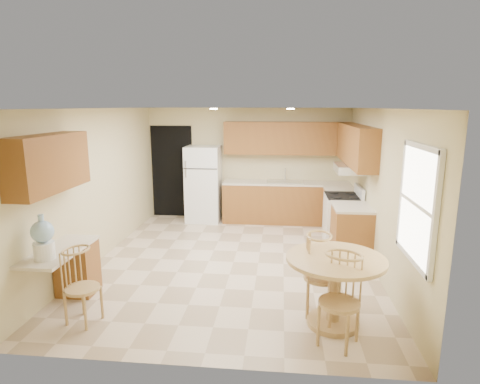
# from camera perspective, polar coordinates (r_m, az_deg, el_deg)

# --- Properties ---
(floor) EXTENTS (5.50, 5.50, 0.00)m
(floor) POSITION_cam_1_polar(r_m,az_deg,el_deg) (6.75, -0.94, -9.92)
(floor) COLOR #C8AF91
(floor) RESTS_ON ground
(ceiling) EXTENTS (4.50, 5.50, 0.02)m
(ceiling) POSITION_cam_1_polar(r_m,az_deg,el_deg) (6.26, -1.02, 11.81)
(ceiling) COLOR white
(ceiling) RESTS_ON wall_back
(wall_back) EXTENTS (4.50, 0.02, 2.50)m
(wall_back) POSITION_cam_1_polar(r_m,az_deg,el_deg) (9.09, 1.09, 4.00)
(wall_back) COLOR #C7B786
(wall_back) RESTS_ON floor
(wall_front) EXTENTS (4.50, 0.02, 2.50)m
(wall_front) POSITION_cam_1_polar(r_m,az_deg,el_deg) (3.77, -5.99, -7.87)
(wall_front) COLOR #C7B786
(wall_front) RESTS_ON floor
(wall_left) EXTENTS (0.02, 5.50, 2.50)m
(wall_left) POSITION_cam_1_polar(r_m,az_deg,el_deg) (7.02, -19.54, 0.87)
(wall_left) COLOR #C7B786
(wall_left) RESTS_ON floor
(wall_right) EXTENTS (0.02, 5.50, 2.50)m
(wall_right) POSITION_cam_1_polar(r_m,az_deg,el_deg) (6.52, 19.06, 0.09)
(wall_right) COLOR #C7B786
(wall_right) RESTS_ON floor
(doorway) EXTENTS (0.90, 0.02, 2.10)m
(doorway) POSITION_cam_1_polar(r_m,az_deg,el_deg) (9.41, -9.62, 2.88)
(doorway) COLOR black
(doorway) RESTS_ON floor
(base_cab_back) EXTENTS (2.75, 0.60, 0.87)m
(base_cab_back) POSITION_cam_1_polar(r_m,az_deg,el_deg) (8.92, 6.52, -1.57)
(base_cab_back) COLOR brown
(base_cab_back) RESTS_ON floor
(counter_back) EXTENTS (2.75, 0.63, 0.04)m
(counter_back) POSITION_cam_1_polar(r_m,az_deg,el_deg) (8.82, 6.59, 1.30)
(counter_back) COLOR beige
(counter_back) RESTS_ON base_cab_back
(base_cab_right_a) EXTENTS (0.60, 0.59, 0.87)m
(base_cab_right_a) POSITION_cam_1_polar(r_m,az_deg,el_deg) (8.42, 13.89, -2.67)
(base_cab_right_a) COLOR brown
(base_cab_right_a) RESTS_ON floor
(counter_right_a) EXTENTS (0.63, 0.59, 0.04)m
(counter_right_a) POSITION_cam_1_polar(r_m,az_deg,el_deg) (8.32, 14.05, 0.36)
(counter_right_a) COLOR beige
(counter_right_a) RESTS_ON base_cab_right_a
(base_cab_right_b) EXTENTS (0.60, 0.80, 0.87)m
(base_cab_right_b) POSITION_cam_1_polar(r_m,az_deg,el_deg) (7.04, 15.49, -5.67)
(base_cab_right_b) COLOR brown
(base_cab_right_b) RESTS_ON floor
(counter_right_b) EXTENTS (0.63, 0.80, 0.04)m
(counter_right_b) POSITION_cam_1_polar(r_m,az_deg,el_deg) (6.92, 15.70, -2.08)
(counter_right_b) COLOR beige
(counter_right_b) RESTS_ON base_cab_right_b
(upper_cab_back) EXTENTS (2.75, 0.33, 0.70)m
(upper_cab_back) POSITION_cam_1_polar(r_m,az_deg,el_deg) (8.83, 6.73, 7.60)
(upper_cab_back) COLOR brown
(upper_cab_back) RESTS_ON wall_back
(upper_cab_right) EXTENTS (0.33, 2.42, 0.70)m
(upper_cab_right) POSITION_cam_1_polar(r_m,az_deg,el_deg) (7.58, 16.11, 6.47)
(upper_cab_right) COLOR brown
(upper_cab_right) RESTS_ON wall_right
(upper_cab_left) EXTENTS (0.33, 1.40, 0.70)m
(upper_cab_left) POSITION_cam_1_polar(r_m,az_deg,el_deg) (5.46, -25.52, 3.73)
(upper_cab_left) COLOR brown
(upper_cab_left) RESTS_ON wall_left
(sink) EXTENTS (0.78, 0.44, 0.01)m
(sink) POSITION_cam_1_polar(r_m,az_deg,el_deg) (8.82, 6.43, 1.44)
(sink) COLOR silver
(sink) RESTS_ON counter_back
(range_hood) EXTENTS (0.50, 0.76, 0.14)m
(range_hood) POSITION_cam_1_polar(r_m,az_deg,el_deg) (7.58, 15.33, 3.24)
(range_hood) COLOR silver
(range_hood) RESTS_ON upper_cab_right
(desk_pedestal) EXTENTS (0.48, 0.42, 0.72)m
(desk_pedestal) POSITION_cam_1_polar(r_m,az_deg,el_deg) (6.02, -22.13, -9.99)
(desk_pedestal) COLOR brown
(desk_pedestal) RESTS_ON floor
(desk_top) EXTENTS (0.50, 1.20, 0.04)m
(desk_top) POSITION_cam_1_polar(r_m,az_deg,el_deg) (5.58, -24.26, -7.65)
(desk_top) COLOR beige
(desk_top) RESTS_ON desk_pedestal
(window) EXTENTS (0.06, 1.12, 1.30)m
(window) POSITION_cam_1_polar(r_m,az_deg,el_deg) (4.72, 23.98, -1.60)
(window) COLOR white
(window) RESTS_ON wall_right
(can_light_a) EXTENTS (0.14, 0.14, 0.02)m
(can_light_a) POSITION_cam_1_polar(r_m,az_deg,el_deg) (7.52, -3.77, 11.72)
(can_light_a) COLOR white
(can_light_a) RESTS_ON ceiling
(can_light_b) EXTENTS (0.14, 0.14, 0.02)m
(can_light_b) POSITION_cam_1_polar(r_m,az_deg,el_deg) (7.42, 7.19, 11.65)
(can_light_b) COLOR white
(can_light_b) RESTS_ON ceiling
(refrigerator) EXTENTS (0.74, 0.72, 1.68)m
(refrigerator) POSITION_cam_1_polar(r_m,az_deg,el_deg) (8.94, -5.19, 1.15)
(refrigerator) COLOR white
(refrigerator) RESTS_ON floor
(stove) EXTENTS (0.65, 0.76, 1.09)m
(stove) POSITION_cam_1_polar(r_m,az_deg,el_deg) (7.77, 14.39, -3.69)
(stove) COLOR white
(stove) RESTS_ON floor
(dining_table) EXTENTS (1.14, 1.14, 0.84)m
(dining_table) POSITION_cam_1_polar(r_m,az_deg,el_deg) (4.87, 13.34, -12.24)
(dining_table) COLOR tan
(dining_table) RESTS_ON floor
(chair_table_a) EXTENTS (0.45, 0.58, 1.01)m
(chair_table_a) POSITION_cam_1_polar(r_m,az_deg,el_deg) (4.97, 11.73, -10.82)
(chair_table_a) COLOR tan
(chair_table_a) RESTS_ON floor
(chair_table_b) EXTENTS (0.44, 0.51, 1.00)m
(chair_table_b) POSITION_cam_1_polar(r_m,az_deg,el_deg) (4.41, 14.19, -14.10)
(chair_table_b) COLOR tan
(chair_table_b) RESTS_ON floor
(chair_desk) EXTENTS (0.40, 0.52, 0.90)m
(chair_desk) POSITION_cam_1_polar(r_m,az_deg,el_deg) (5.08, -22.05, -11.79)
(chair_desk) COLOR tan
(chair_desk) RESTS_ON floor
(water_crock) EXTENTS (0.26, 0.26, 0.54)m
(water_crock) POSITION_cam_1_polar(r_m,az_deg,el_deg) (5.24, -26.21, -6.03)
(water_crock) COLOR white
(water_crock) RESTS_ON desk_top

